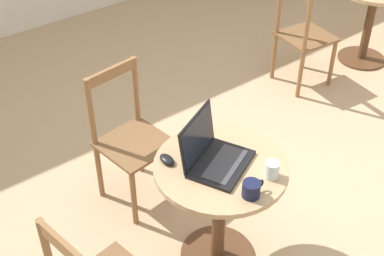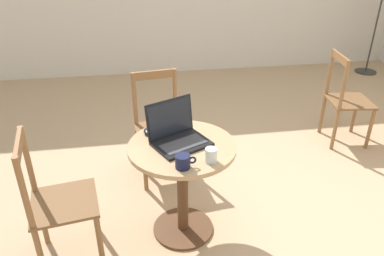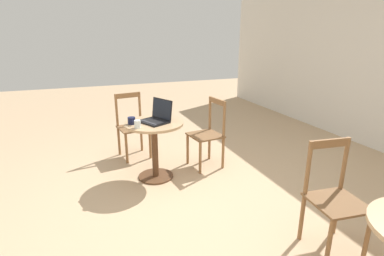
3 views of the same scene
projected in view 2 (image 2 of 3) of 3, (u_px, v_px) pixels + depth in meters
name	position (u px, v px, depth m)	size (l,w,h in m)	color
ground_plane	(251.00, 200.00, 3.05)	(16.00, 16.00, 0.00)	tan
cafe_table_near	(182.00, 169.00, 2.51)	(0.71, 0.71, 0.72)	#51331E
chair_near_left	(57.00, 203.00, 2.32)	(0.46, 0.46, 0.92)	brown
chair_near_back	(159.00, 128.00, 3.19)	(0.45, 0.45, 0.92)	brown
chair_mid_left	(345.00, 100.00, 3.70)	(0.44, 0.44, 0.92)	brown
laptop	(178.00, 135.00, 2.42)	(0.43, 0.41, 0.26)	black
mouse	(148.00, 131.00, 2.55)	(0.06, 0.10, 0.03)	black
mug	(183.00, 161.00, 2.17)	(0.13, 0.09, 0.08)	#141938
drinking_glass	(211.00, 155.00, 2.22)	(0.07, 0.07, 0.09)	silver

